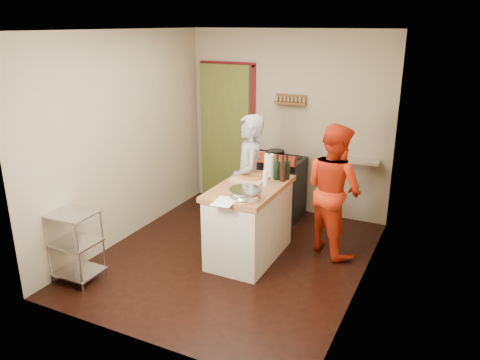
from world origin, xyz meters
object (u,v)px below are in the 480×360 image
person_red (334,189)px  stove (281,186)px  wire_shelving (75,243)px  person_stripe (249,181)px  island (250,220)px

person_red → stove: bearing=-3.4°
person_red → wire_shelving: bearing=74.0°
person_stripe → person_red: size_ratio=1.04×
stove → person_red: person_red is taller
wire_shelving → person_stripe: person_stripe is taller
stove → person_stripe: person_stripe is taller
stove → island: (0.13, -1.32, 0.03)m
wire_shelving → island: bearing=41.8°
wire_shelving → person_red: bearing=39.6°
island → person_stripe: size_ratio=0.81×
stove → person_red: (0.95, -0.74, 0.34)m
wire_shelving → person_red: 2.98m
wire_shelving → person_red: person_red is taller
stove → island: size_ratio=0.75×
stove → person_red: size_ratio=0.63×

